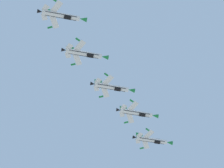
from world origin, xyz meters
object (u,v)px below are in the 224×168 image
at_px(fighter_jet_left_wing, 137,113).
at_px(fighter_jet_left_outer, 85,54).
at_px(fighter_jet_lead, 152,140).
at_px(fighter_jet_right_wing, 112,87).
at_px(fighter_jet_right_outer, 62,15).

distance_m(fighter_jet_left_wing, fighter_jet_left_outer, 33.25).
xyz_separation_m(fighter_jet_lead, fighter_jet_left_wing, (-9.23, -13.03, -1.01)).
bearing_deg(fighter_jet_lead, fighter_jet_right_wing, -40.92).
height_order(fighter_jet_left_wing, fighter_jet_right_wing, fighter_jet_left_wing).
bearing_deg(fighter_jet_left_wing, fighter_jet_right_outer, -42.79).
distance_m(fighter_jet_lead, fighter_jet_left_outer, 49.09).
bearing_deg(fighter_jet_right_outer, fighter_jet_left_outer, 142.41).
bearing_deg(fighter_jet_left_wing, fighter_jet_lead, 144.60).
relative_size(fighter_jet_lead, fighter_jet_right_outer, 1.00).
xyz_separation_m(fighter_jet_left_wing, fighter_jet_right_outer, (-32.96, -35.74, -1.50)).
xyz_separation_m(fighter_jet_left_wing, fighter_jet_left_outer, (-23.51, -23.41, -2.22)).
distance_m(fighter_jet_right_wing, fighter_jet_right_outer, 32.64).
relative_size(fighter_jet_right_wing, fighter_jet_right_outer, 1.00).
xyz_separation_m(fighter_jet_left_outer, fighter_jet_right_outer, (-9.45, -12.33, 0.73)).
distance_m(fighter_jet_left_wing, fighter_jet_right_wing, 16.10).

